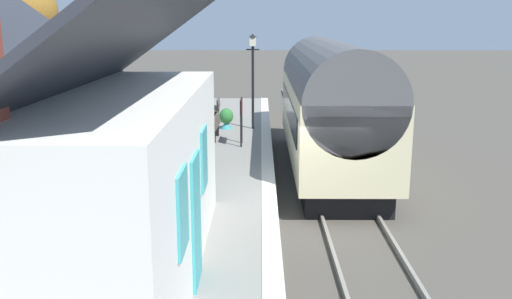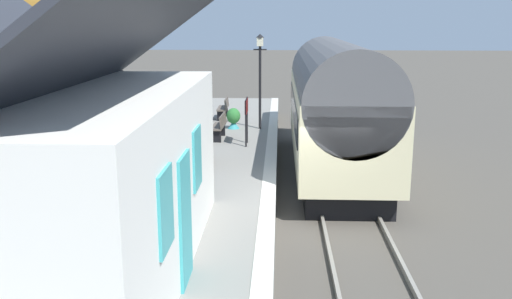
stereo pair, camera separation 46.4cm
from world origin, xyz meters
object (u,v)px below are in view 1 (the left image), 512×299
(planter_corner_building, at_px, (169,114))
(planter_by_door, at_px, (124,136))
(bench_near_building, at_px, (216,108))
(planter_bench_left, at_px, (198,113))
(bench_by_lamp, at_px, (214,126))
(station_sign_board, at_px, (241,110))
(station_building, at_px, (63,179))
(planter_under_sign, at_px, (160,151))
(tree_distant, at_px, (17,12))
(bench_platform_end, at_px, (197,148))
(train, at_px, (330,106))
(planter_bench_right, at_px, (226,119))
(lamp_post_platform, at_px, (253,63))

(planter_corner_building, height_order, planter_by_door, planter_by_door)
(bench_near_building, xyz_separation_m, planter_bench_left, (-0.31, 0.72, -0.18))
(bench_by_lamp, xyz_separation_m, station_sign_board, (-0.89, -1.00, 0.71))
(station_building, xyz_separation_m, planter_under_sign, (7.59, -0.18, -1.33))
(planter_under_sign, xyz_separation_m, tree_distant, (11.77, 8.96, 4.20))
(bench_platform_end, relative_size, planter_bench_left, 1.39)
(station_building, relative_size, station_sign_board, 4.99)
(planter_corner_building, height_order, station_sign_board, station_sign_board)
(train, xyz_separation_m, planter_bench_right, (3.01, 3.61, -0.96))
(planter_corner_building, distance_m, planter_bench_right, 2.86)
(planter_corner_building, distance_m, tree_distant, 10.62)
(planter_under_sign, bearing_deg, station_sign_board, -47.73)
(bench_platform_end, height_order, station_sign_board, station_sign_board)
(planter_by_door, distance_m, planter_under_sign, 2.17)
(planter_bench_left, distance_m, tree_distant, 11.37)
(train, xyz_separation_m, planter_bench_left, (4.86, 4.90, -1.07))
(station_building, distance_m, planter_corner_building, 14.12)
(planter_bench_left, distance_m, station_sign_board, 5.17)
(planter_bench_left, bearing_deg, planter_under_sign, 176.79)
(bench_near_building, distance_m, planter_by_door, 6.11)
(lamp_post_platform, height_order, station_sign_board, lamp_post_platform)
(planter_by_door, bearing_deg, planter_bench_right, -42.99)
(planter_bench_right, distance_m, lamp_post_platform, 2.36)
(station_building, relative_size, planter_under_sign, 8.40)
(train, height_order, planter_by_door, train)
(train, height_order, planter_bench_left, train)
(planter_bench_right, relative_size, planter_bench_left, 0.79)
(planter_by_door, height_order, station_sign_board, station_sign_board)
(planter_under_sign, relative_size, lamp_post_platform, 0.26)
(planter_under_sign, relative_size, station_sign_board, 0.59)
(lamp_post_platform, xyz_separation_m, station_sign_board, (-2.87, 0.35, -1.34))
(train, xyz_separation_m, lamp_post_platform, (3.04, 2.58, 1.16))
(station_sign_board, distance_m, tree_distant, 15.22)
(tree_distant, bearing_deg, planter_bench_left, -117.84)
(bench_platform_end, relative_size, planter_under_sign, 1.52)
(bench_platform_end, height_order, tree_distant, tree_distant)
(planter_under_sign, bearing_deg, planter_corner_building, 6.81)
(bench_platform_end, bearing_deg, planter_corner_building, 15.65)
(planter_bench_right, distance_m, station_sign_board, 3.02)
(station_sign_board, bearing_deg, bench_near_building, 14.10)
(station_building, bearing_deg, train, -29.77)
(bench_by_lamp, distance_m, bench_near_building, 4.12)
(planter_by_door, xyz_separation_m, tree_distant, (10.16, 7.50, 4.09))
(planter_under_sign, bearing_deg, bench_platform_end, -109.04)
(planter_bench_left, height_order, tree_distant, tree_distant)
(planter_bench_right, bearing_deg, planter_by_door, 137.01)
(planter_under_sign, height_order, planter_bench_left, planter_under_sign)
(bench_near_building, bearing_deg, planter_by_door, 155.16)
(bench_by_lamp, xyz_separation_m, bench_near_building, (4.12, 0.26, 0.00))
(train, bearing_deg, station_building, 150.23)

